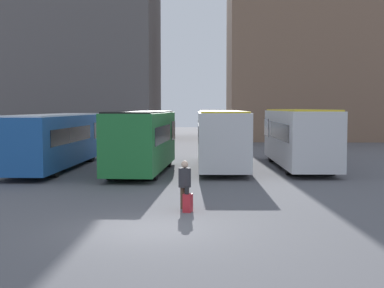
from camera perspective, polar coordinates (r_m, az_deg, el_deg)
ground_plane at (r=15.45m, az=-4.61°, el=-9.10°), size 160.00×160.00×0.00m
building_block_left at (r=63.12m, az=-12.76°, el=11.43°), size 19.09×14.33×23.70m
building_block_right at (r=62.80m, az=15.09°, el=10.63°), size 23.86×14.34×21.96m
bus_0 at (r=31.40m, az=-14.28°, el=0.54°), size 2.83×12.48×3.10m
bus_1 at (r=28.56m, az=-5.33°, el=0.47°), size 2.97×9.47×3.28m
bus_2 at (r=31.15m, az=3.05°, el=0.81°), size 2.78×11.80×3.29m
bus_3 at (r=31.38m, az=11.27°, el=0.82°), size 2.73×10.93×3.37m
traveler at (r=18.27m, az=-0.78°, el=-3.91°), size 0.53×0.53×1.67m
suitcase at (r=17.88m, az=-0.45°, el=-6.28°), size 0.34×0.41×0.88m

